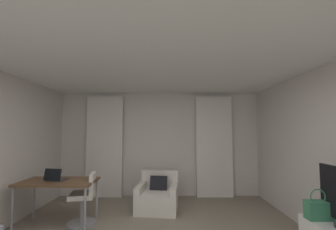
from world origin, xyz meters
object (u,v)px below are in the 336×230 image
at_px(desk, 58,184).
at_px(laptop, 55,178).
at_px(armchair, 158,197).
at_px(desk_chair, 84,201).
at_px(handbag_primary, 318,209).

xyz_separation_m(desk, laptop, (-0.05, -0.01, 0.11)).
distance_m(desk, laptop, 0.12).
xyz_separation_m(armchair, desk_chair, (-1.26, -0.74, 0.14)).
height_order(armchair, laptop, laptop).
bearing_deg(handbag_primary, laptop, 163.23).
relative_size(desk_chair, laptop, 2.44).
distance_m(armchair, handbag_primary, 2.84).
height_order(desk, handbag_primary, handbag_primary).
bearing_deg(armchair, desk, -156.59).
bearing_deg(armchair, laptop, -156.93).
bearing_deg(handbag_primary, desk_chair, 160.49).
xyz_separation_m(desk, desk_chair, (0.46, 0.01, -0.30)).
bearing_deg(handbag_primary, armchair, 137.13).
height_order(armchair, desk_chair, desk_chair).
relative_size(armchair, desk_chair, 1.04).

